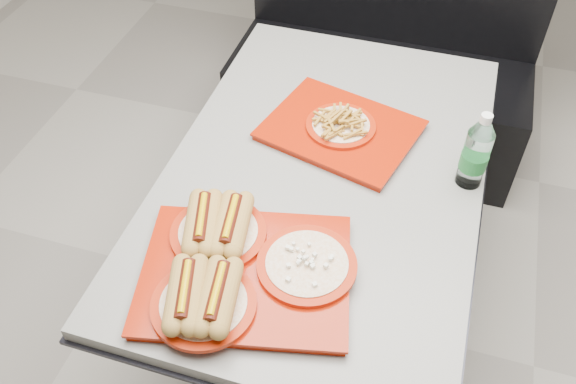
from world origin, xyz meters
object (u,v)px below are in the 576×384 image
(diner_table, at_px, (323,207))
(tray_near, at_px, (236,267))
(water_bottle, at_px, (476,154))
(booth_bench, at_px, (383,63))
(tray_far, at_px, (341,127))

(diner_table, relative_size, tray_near, 2.43)
(diner_table, height_order, water_bottle, water_bottle)
(booth_bench, bearing_deg, water_bottle, -68.48)
(diner_table, height_order, tray_near, tray_near)
(diner_table, distance_m, tray_far, 0.25)
(booth_bench, relative_size, water_bottle, 5.57)
(tray_near, distance_m, water_bottle, 0.73)
(tray_near, bearing_deg, booth_bench, 85.84)
(booth_bench, distance_m, water_bottle, 1.19)
(tray_near, distance_m, tray_far, 0.61)
(booth_bench, xyz_separation_m, tray_near, (-0.11, -1.53, 0.39))
(booth_bench, bearing_deg, tray_far, -89.68)
(tray_far, bearing_deg, diner_table, -91.76)
(tray_near, relative_size, tray_far, 1.14)
(diner_table, bearing_deg, tray_far, 88.24)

